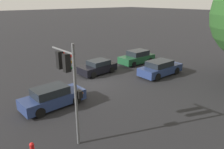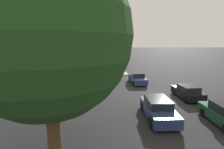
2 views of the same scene
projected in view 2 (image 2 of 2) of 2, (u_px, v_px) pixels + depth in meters
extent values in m
plane|color=black|center=(163.00, 94.00, 19.46)|extent=(300.00, 300.00, 0.00)
cube|color=#BCA893|center=(84.00, 45.00, 35.46)|extent=(7.30, 6.67, 10.03)
cube|color=#473D38|center=(83.00, 16.00, 34.41)|extent=(7.59, 6.94, 1.17)
cube|color=#B29EA8|center=(51.00, 48.00, 35.62)|extent=(7.87, 6.47, 8.67)
cube|color=#2D2D33|center=(49.00, 24.00, 34.71)|extent=(8.18, 6.73, 1.07)
cube|color=#ADBCB2|center=(19.00, 48.00, 34.96)|extent=(7.04, 5.71, 8.91)
cube|color=#2D2D33|center=(16.00, 22.00, 34.03)|extent=(7.32, 5.94, 1.06)
cylinder|color=#4C3823|center=(54.00, 126.00, 8.85)|extent=(0.70, 0.70, 3.03)
sphere|color=#234C1E|center=(47.00, 35.00, 8.01)|extent=(7.92, 7.92, 7.92)
cylinder|color=#515456|center=(103.00, 64.00, 24.43)|extent=(0.14, 0.14, 5.29)
cylinder|color=#515456|center=(110.00, 48.00, 24.08)|extent=(0.14, 2.03, 0.10)
cube|color=black|center=(108.00, 52.00, 24.17)|extent=(0.31, 0.31, 0.90)
sphere|color=red|center=(108.00, 50.00, 23.93)|extent=(0.20, 0.20, 0.20)
sphere|color=#99660F|center=(108.00, 52.00, 23.98)|extent=(0.20, 0.20, 0.20)
sphere|color=#0F511E|center=(108.00, 55.00, 24.04)|extent=(0.20, 0.20, 0.20)
cube|color=black|center=(113.00, 52.00, 24.21)|extent=(0.31, 0.31, 0.90)
sphere|color=red|center=(113.00, 50.00, 23.96)|extent=(0.20, 0.20, 0.20)
sphere|color=#99660F|center=(113.00, 52.00, 24.02)|extent=(0.20, 0.20, 0.20)
sphere|color=#0F511E|center=(113.00, 54.00, 24.08)|extent=(0.20, 0.20, 0.20)
cube|color=black|center=(103.00, 63.00, 24.23)|extent=(0.23, 0.35, 0.35)
sphere|color=orange|center=(103.00, 63.00, 24.09)|extent=(0.18, 0.18, 0.18)
cube|color=black|center=(187.00, 93.00, 17.78)|extent=(3.96, 2.02, 0.73)
cube|color=black|center=(189.00, 88.00, 17.52)|extent=(2.10, 1.69, 0.45)
cylinder|color=black|center=(174.00, 92.00, 18.91)|extent=(0.65, 0.26, 0.64)
cylinder|color=black|center=(189.00, 92.00, 19.07)|extent=(0.65, 0.26, 0.64)
cylinder|color=black|center=(185.00, 99.00, 16.57)|extent=(0.65, 0.26, 0.64)
cylinder|color=black|center=(202.00, 99.00, 16.73)|extent=(0.65, 0.26, 0.64)
cube|color=navy|center=(137.00, 79.00, 24.15)|extent=(4.53, 1.98, 0.74)
cube|color=black|center=(137.00, 74.00, 24.20)|extent=(2.39, 1.66, 0.56)
cylinder|color=black|center=(146.00, 83.00, 22.92)|extent=(0.68, 0.26, 0.67)
cylinder|color=black|center=(134.00, 83.00, 22.77)|extent=(0.68, 0.26, 0.67)
cylinder|color=black|center=(141.00, 79.00, 25.61)|extent=(0.68, 0.26, 0.67)
cylinder|color=black|center=(130.00, 79.00, 25.46)|extent=(0.68, 0.26, 0.67)
cylinder|color=black|center=(203.00, 112.00, 13.49)|extent=(0.64, 0.22, 0.64)
cube|color=navy|center=(158.00, 111.00, 13.18)|extent=(4.74, 1.91, 0.75)
cube|color=black|center=(158.00, 102.00, 13.24)|extent=(2.47, 1.67, 0.54)
cylinder|color=black|center=(177.00, 122.00, 11.80)|extent=(0.72, 0.23, 0.72)
cylinder|color=black|center=(151.00, 122.00, 11.75)|extent=(0.72, 0.23, 0.72)
cylinder|color=black|center=(163.00, 106.00, 14.68)|extent=(0.72, 0.23, 0.72)
cylinder|color=black|center=(143.00, 106.00, 14.63)|extent=(0.72, 0.23, 0.72)
cube|color=#194728|center=(77.00, 74.00, 28.02)|extent=(1.95, 4.71, 0.76)
cube|color=black|center=(78.00, 70.00, 27.90)|extent=(1.67, 2.47, 0.49)
cylinder|color=black|center=(66.00, 76.00, 27.21)|extent=(0.24, 0.68, 0.67)
cylinder|color=black|center=(69.00, 74.00, 28.89)|extent=(0.24, 0.68, 0.67)
cylinder|color=black|center=(85.00, 76.00, 27.23)|extent=(0.24, 0.68, 0.67)
cylinder|color=black|center=(86.00, 74.00, 28.91)|extent=(0.24, 0.68, 0.67)
cube|color=maroon|center=(46.00, 74.00, 27.89)|extent=(1.97, 3.83, 0.75)
cube|color=black|center=(47.00, 70.00, 27.79)|extent=(1.72, 2.00, 0.47)
cylinder|color=black|center=(36.00, 77.00, 26.98)|extent=(0.23, 0.70, 0.70)
cylinder|color=black|center=(40.00, 74.00, 28.77)|extent=(0.23, 0.70, 0.70)
cylinder|color=black|center=(52.00, 77.00, 27.10)|extent=(0.23, 0.70, 0.70)
cylinder|color=black|center=(55.00, 74.00, 28.88)|extent=(0.23, 0.70, 0.70)
cube|color=silver|center=(11.00, 75.00, 27.77)|extent=(1.98, 4.24, 0.68)
cube|color=black|center=(12.00, 70.00, 27.66)|extent=(1.71, 2.22, 0.65)
cylinder|color=black|center=(0.00, 77.00, 26.86)|extent=(0.24, 0.68, 0.68)
cylinder|color=black|center=(6.00, 75.00, 28.60)|extent=(0.24, 0.68, 0.68)
cylinder|color=black|center=(17.00, 77.00, 27.02)|extent=(0.24, 0.68, 0.68)
cylinder|color=black|center=(22.00, 75.00, 28.76)|extent=(0.24, 0.68, 0.68)
cylinder|color=red|center=(105.00, 76.00, 27.09)|extent=(0.20, 0.20, 0.75)
sphere|color=red|center=(105.00, 74.00, 27.00)|extent=(0.22, 0.22, 0.22)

